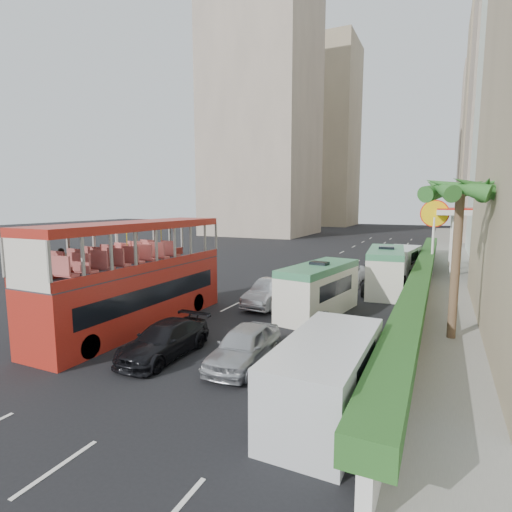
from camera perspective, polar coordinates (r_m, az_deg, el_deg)
The scene contains 19 objects.
ground_plane at distance 17.34m, azimuth -1.13°, elevation -12.45°, with size 200.00×200.00×0.00m, color black.
double_decker_bus at distance 19.98m, azimuth -16.80°, elevation -2.56°, with size 2.50×11.00×5.06m, color #AC2318.
car_silver_lane_a at distance 23.40m, azimuth 2.03°, elevation -7.11°, with size 1.60×4.60×1.51m, color #ACAFB3.
car_silver_lane_b at distance 15.32m, azimuth -1.70°, elevation -15.25°, with size 1.70×4.23×1.44m, color #ACAFB3.
car_black at distance 16.47m, azimuth -12.89°, elevation -13.77°, with size 1.82×4.48×1.30m, color black.
van_asset at distance 30.26m, azimuth 12.62°, elevation -3.89°, with size 2.43×5.26×1.46m, color silver.
minibus_near at distance 21.56m, azimuth 8.96°, elevation -4.78°, with size 2.03×6.10×2.71m, color silver.
minibus_far at distance 28.00m, azimuth 18.02°, elevation -1.99°, with size 2.19×6.56×2.91m, color silver.
panel_van_near at distance 11.89m, azimuth 10.02°, elevation -16.65°, with size 2.18×5.45×2.18m, color silver.
panel_van_far at distance 34.78m, azimuth 19.84°, elevation -0.76°, with size 2.29×5.74×2.29m, color silver.
sidewalk at distance 40.09m, azimuth 27.33°, elevation -1.63°, with size 6.00×120.00×0.18m, color #99968C.
kerb_wall at distance 29.11m, azimuth 22.68°, elevation -3.40°, with size 0.30×44.00×1.00m, color silver.
hedge at distance 28.97m, azimuth 22.77°, elevation -1.75°, with size 1.10×44.00×0.70m, color #2D6626.
palm_tree at distance 18.80m, azimuth 26.63°, elevation -1.05°, with size 0.36×0.36×6.40m, color brown.
shell_station at distance 37.85m, azimuth 29.20°, elevation 1.81°, with size 6.50×8.00×5.50m, color silver.
tower_far_a at distance 98.43m, azimuth 31.72°, elevation 15.92°, with size 14.00×14.00×44.00m, color tan.
tower_far_b at distance 119.84m, azimuth 30.44°, elevation 13.35°, with size 14.00×14.00×40.00m, color #B6A28F.
tower_left_a at distance 78.87m, azimuth 0.93°, elevation 22.37°, with size 18.00×18.00×52.00m, color #B6A28F.
tower_left_b at distance 109.94m, azimuth 9.72°, elevation 16.46°, with size 16.00×16.00×46.00m, color tan.
Camera 1 is at (7.19, -14.61, 5.96)m, focal length 28.00 mm.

